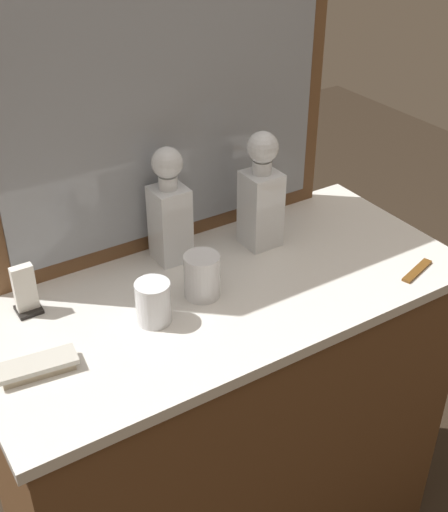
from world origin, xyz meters
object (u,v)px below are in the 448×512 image
crystal_tumbler_front (153,304)px  silver_brush_front (37,367)px  crystal_decanter_far_left (170,216)px  tortoiseshell_comb (417,271)px  crystal_tumbler_left (203,278)px  napkin_holder (26,293)px  crystal_decanter_far_right (261,201)px

crystal_tumbler_front → silver_brush_front: size_ratio=0.60×
crystal_decanter_far_left → tortoiseshell_comb: size_ratio=2.46×
crystal_decanter_far_left → crystal_tumbler_left: crystal_decanter_far_left is taller
crystal_tumbler_left → silver_brush_front: size_ratio=0.65×
napkin_holder → crystal_decanter_far_left: bearing=3.8°
crystal_tumbler_front → silver_brush_front: (-0.25, -0.02, -0.03)m
crystal_decanter_far_left → napkin_holder: (-0.35, -0.02, -0.07)m
napkin_holder → silver_brush_front: bearing=-103.7°
crystal_tumbler_left → napkin_holder: 0.37m
crystal_decanter_far_right → crystal_tumbler_front: (-0.36, -0.14, -0.07)m
crystal_decanter_far_right → napkin_holder: bearing=176.8°
crystal_decanter_far_right → crystal_tumbler_left: size_ratio=2.90×
silver_brush_front → tortoiseshell_comb: size_ratio=1.35×
crystal_decanter_far_left → crystal_tumbler_front: size_ratio=3.04×
crystal_decanter_far_left → crystal_tumbler_front: bearing=-127.1°
crystal_decanter_far_left → napkin_holder: size_ratio=2.52×
silver_brush_front → crystal_tumbler_front: bearing=5.1°
crystal_decanter_far_right → crystal_tumbler_front: 0.39m
crystal_tumbler_front → crystal_tumbler_left: bearing=8.9°
crystal_tumbler_left → napkin_holder: size_ratio=0.89×
crystal_tumbler_left → napkin_holder: (-0.33, 0.15, 0.00)m
crystal_decanter_far_right → silver_brush_front: size_ratio=1.87×
crystal_decanter_far_left → napkin_holder: 0.36m
crystal_tumbler_left → silver_brush_front: bearing=-173.6°
crystal_tumbler_front → silver_brush_front: crystal_tumbler_front is taller
crystal_tumbler_front → napkin_holder: napkin_holder is taller
tortoiseshell_comb → silver_brush_front: bearing=170.7°
crystal_decanter_far_right → tortoiseshell_comb: bearing=-52.3°
crystal_decanter_far_right → silver_brush_front: (-0.61, -0.16, -0.10)m
tortoiseshell_comb → crystal_decanter_far_right: bearing=127.7°
crystal_decanter_far_right → napkin_holder: size_ratio=2.59×
crystal_decanter_far_left → crystal_tumbler_left: 0.18m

